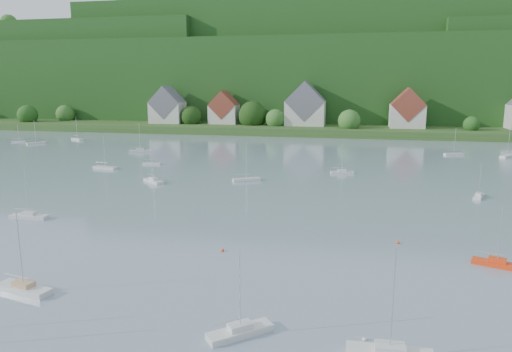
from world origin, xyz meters
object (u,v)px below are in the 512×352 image
at_px(near_sailboat_2, 24,288).
at_px(near_sailboat_5, 497,263).
at_px(near_sailboat_6, 29,216).
at_px(near_sailboat_3, 240,330).

bearing_deg(near_sailboat_2, near_sailboat_5, 31.48).
bearing_deg(near_sailboat_5, near_sailboat_2, -140.69).
height_order(near_sailboat_2, near_sailboat_6, near_sailboat_2).
xyz_separation_m(near_sailboat_2, near_sailboat_5, (48.22, 16.94, -0.04)).
bearing_deg(near_sailboat_3, near_sailboat_2, 131.30).
distance_m(near_sailboat_2, near_sailboat_6, 28.12).
bearing_deg(near_sailboat_6, near_sailboat_3, -36.22).
height_order(near_sailboat_5, near_sailboat_6, near_sailboat_6).
bearing_deg(near_sailboat_6, near_sailboat_5, -8.05).
relative_size(near_sailboat_2, near_sailboat_6, 1.05).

